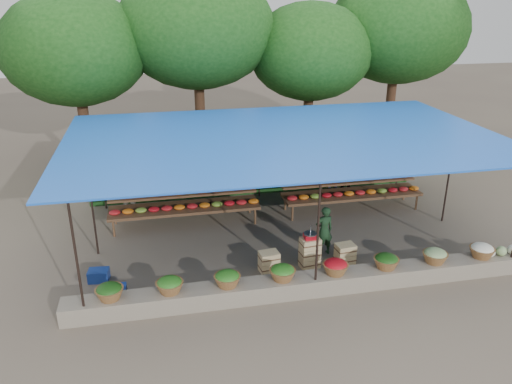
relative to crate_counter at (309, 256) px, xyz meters
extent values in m
plane|color=brown|center=(-0.22, 1.71, -0.31)|extent=(60.00, 60.00, 0.00)
cube|color=gray|center=(-0.22, -1.04, -0.11)|extent=(10.60, 0.55, 0.40)
cylinder|color=black|center=(-5.02, -1.19, 1.09)|extent=(0.05, 0.05, 2.80)
cylinder|color=black|center=(-0.22, -1.19, 1.09)|extent=(0.05, 0.05, 2.80)
cylinder|color=black|center=(-5.02, 1.71, 1.09)|extent=(0.05, 0.05, 2.80)
cylinder|color=black|center=(4.58, 1.71, 1.09)|extent=(0.05, 0.05, 2.80)
cylinder|color=black|center=(-5.02, 4.61, 1.09)|extent=(0.05, 0.05, 2.80)
cylinder|color=black|center=(-0.22, 4.61, 1.09)|extent=(0.05, 0.05, 2.80)
cylinder|color=black|center=(4.58, 4.61, 1.09)|extent=(0.05, 0.05, 2.80)
cube|color=blue|center=(-0.22, 1.71, 2.49)|extent=(10.80, 6.60, 0.04)
cube|color=blue|center=(-0.22, -0.29, 2.31)|extent=(10.80, 2.19, 0.26)
cube|color=blue|center=(-0.22, 3.71, 2.31)|extent=(10.80, 2.19, 0.26)
cylinder|color=#9C9CA1|center=(-0.22, 3.11, 1.71)|extent=(9.60, 0.01, 0.01)
ellipsoid|color=#FFF828|center=(-4.72, 3.11, 1.43)|extent=(0.23, 0.17, 0.30)
ellipsoid|color=#FFF828|center=(-4.24, 3.11, 1.43)|extent=(0.23, 0.17, 0.30)
ellipsoid|color=#FFF828|center=(-3.77, 3.11, 1.43)|extent=(0.23, 0.17, 0.30)
ellipsoid|color=#FFF828|center=(-3.30, 3.11, 1.43)|extent=(0.23, 0.17, 0.30)
ellipsoid|color=#FFF828|center=(-2.82, 3.11, 1.43)|extent=(0.23, 0.17, 0.30)
ellipsoid|color=#FFF828|center=(-2.35, 3.11, 1.43)|extent=(0.23, 0.17, 0.30)
ellipsoid|color=#FFF828|center=(-1.87, 3.11, 1.43)|extent=(0.23, 0.17, 0.30)
ellipsoid|color=#FFF828|center=(-1.40, 3.11, 1.43)|extent=(0.23, 0.17, 0.30)
ellipsoid|color=#FFF828|center=(-0.93, 3.11, 1.43)|extent=(0.23, 0.17, 0.30)
ellipsoid|color=#FFF828|center=(-0.45, 3.11, 1.43)|extent=(0.23, 0.17, 0.30)
ellipsoid|color=#FFF828|center=(0.02, 3.11, 1.43)|extent=(0.23, 0.17, 0.30)
ellipsoid|color=#FFF828|center=(0.49, 3.11, 1.43)|extent=(0.23, 0.17, 0.30)
ellipsoid|color=#FFF828|center=(0.97, 3.11, 1.43)|extent=(0.23, 0.17, 0.30)
ellipsoid|color=#FFF828|center=(1.44, 3.11, 1.43)|extent=(0.23, 0.17, 0.30)
ellipsoid|color=#FFF828|center=(1.92, 3.11, 1.43)|extent=(0.23, 0.17, 0.30)
ellipsoid|color=#FFF828|center=(2.39, 3.11, 1.43)|extent=(0.23, 0.17, 0.30)
ellipsoid|color=#FFF828|center=(2.86, 3.11, 1.43)|extent=(0.23, 0.17, 0.30)
ellipsoid|color=#FFF828|center=(3.34, 3.11, 1.43)|extent=(0.23, 0.17, 0.30)
ellipsoid|color=#FFF828|center=(3.81, 3.11, 1.43)|extent=(0.23, 0.17, 0.30)
ellipsoid|color=#FFF828|center=(4.28, 3.11, 1.43)|extent=(0.23, 0.17, 0.30)
ellipsoid|color=#1B4B14|center=(-4.52, -1.04, 0.31)|extent=(0.52, 0.52, 0.23)
ellipsoid|color=#2B701D|center=(-3.32, -1.04, 0.31)|extent=(0.52, 0.52, 0.23)
ellipsoid|color=#2B701D|center=(-2.12, -1.04, 0.31)|extent=(0.52, 0.52, 0.23)
ellipsoid|color=#2B701D|center=(-0.92, -1.04, 0.31)|extent=(0.52, 0.52, 0.23)
ellipsoid|color=#B10E18|center=(0.28, -1.04, 0.31)|extent=(0.52, 0.52, 0.23)
ellipsoid|color=#1B4B14|center=(1.48, -1.04, 0.31)|extent=(0.52, 0.52, 0.23)
ellipsoid|color=#8DB16F|center=(2.68, -1.04, 0.31)|extent=(0.52, 0.52, 0.23)
ellipsoid|color=white|center=(3.88, -1.04, 0.31)|extent=(0.52, 0.52, 0.23)
cube|color=#1E4B1B|center=(-0.22, 4.86, 0.94)|extent=(10.60, 0.06, 2.50)
cylinder|color=#311D12|center=(-5.72, 7.51, 1.67)|extent=(0.36, 0.36, 3.97)
ellipsoid|color=#0F370F|center=(-5.72, 7.51, 4.15)|extent=(4.77, 4.77, 3.69)
cylinder|color=#311D12|center=(-1.72, 7.91, 1.93)|extent=(0.36, 0.36, 4.48)
ellipsoid|color=#0F370F|center=(-1.72, 7.91, 4.73)|extent=(5.39, 5.39, 4.17)
cylinder|color=#311D12|center=(2.28, 7.61, 1.55)|extent=(0.36, 0.36, 3.71)
ellipsoid|color=#0F370F|center=(2.28, 7.61, 3.87)|extent=(4.47, 4.47, 3.45)
cylinder|color=#311D12|center=(5.78, 8.01, 1.87)|extent=(0.36, 0.36, 4.35)
ellipsoid|color=#0F370F|center=(5.78, 8.01, 4.59)|extent=(5.24, 5.24, 4.05)
cube|color=#553422|center=(-2.72, 3.01, 0.19)|extent=(4.20, 0.95, 0.08)
cube|color=#553422|center=(-2.72, 3.31, 0.47)|extent=(4.20, 0.35, 0.06)
cylinder|color=#553422|center=(-4.67, 2.61, -0.06)|extent=(0.06, 0.06, 0.50)
cylinder|color=#553422|center=(-0.77, 2.61, -0.06)|extent=(0.06, 0.06, 0.50)
cylinder|color=#553422|center=(-4.67, 3.41, -0.06)|extent=(0.06, 0.06, 0.50)
cylinder|color=#553422|center=(-0.77, 3.41, -0.06)|extent=(0.06, 0.06, 0.50)
ellipsoid|color=red|center=(-4.62, 2.86, 0.29)|extent=(0.31, 0.26, 0.13)
ellipsoid|color=olive|center=(-4.62, 3.31, 0.56)|extent=(0.26, 0.22, 0.12)
ellipsoid|color=orange|center=(-4.27, 2.86, 0.29)|extent=(0.31, 0.26, 0.13)
ellipsoid|color=#B10E18|center=(-4.27, 3.31, 0.56)|extent=(0.26, 0.22, 0.12)
ellipsoid|color=olive|center=(-3.92, 2.86, 0.29)|extent=(0.31, 0.26, 0.13)
ellipsoid|color=red|center=(-3.92, 3.31, 0.56)|extent=(0.26, 0.22, 0.12)
ellipsoid|color=#B10E18|center=(-3.57, 2.86, 0.29)|extent=(0.31, 0.26, 0.13)
ellipsoid|color=orange|center=(-3.57, 3.31, 0.56)|extent=(0.26, 0.22, 0.12)
ellipsoid|color=red|center=(-3.22, 2.86, 0.29)|extent=(0.31, 0.26, 0.13)
ellipsoid|color=red|center=(-3.22, 3.31, 0.56)|extent=(0.26, 0.22, 0.12)
ellipsoid|color=orange|center=(-2.87, 2.86, 0.29)|extent=(0.31, 0.26, 0.13)
ellipsoid|color=orange|center=(-2.87, 3.31, 0.56)|extent=(0.26, 0.22, 0.12)
ellipsoid|color=red|center=(-2.52, 2.86, 0.29)|extent=(0.31, 0.26, 0.13)
ellipsoid|color=olive|center=(-2.52, 3.31, 0.56)|extent=(0.26, 0.22, 0.12)
ellipsoid|color=orange|center=(-2.17, 2.86, 0.29)|extent=(0.31, 0.26, 0.13)
ellipsoid|color=#B10E18|center=(-2.17, 3.31, 0.56)|extent=(0.26, 0.22, 0.12)
ellipsoid|color=olive|center=(-1.82, 2.86, 0.29)|extent=(0.31, 0.26, 0.13)
ellipsoid|color=red|center=(-1.82, 3.31, 0.56)|extent=(0.26, 0.22, 0.12)
ellipsoid|color=#B10E18|center=(-1.47, 2.86, 0.29)|extent=(0.31, 0.26, 0.13)
ellipsoid|color=orange|center=(-1.47, 3.31, 0.56)|extent=(0.26, 0.22, 0.12)
ellipsoid|color=red|center=(-1.12, 2.86, 0.29)|extent=(0.31, 0.26, 0.13)
ellipsoid|color=red|center=(-1.12, 3.31, 0.56)|extent=(0.26, 0.22, 0.12)
ellipsoid|color=orange|center=(-0.77, 2.86, 0.29)|extent=(0.31, 0.26, 0.13)
ellipsoid|color=orange|center=(-0.77, 3.31, 0.56)|extent=(0.26, 0.22, 0.12)
cube|color=#553422|center=(2.28, 3.01, 0.19)|extent=(4.20, 0.95, 0.08)
cube|color=#553422|center=(2.28, 3.31, 0.47)|extent=(4.20, 0.35, 0.06)
cylinder|color=#553422|center=(0.33, 2.61, -0.06)|extent=(0.06, 0.06, 0.50)
cylinder|color=#553422|center=(4.23, 2.61, -0.06)|extent=(0.06, 0.06, 0.50)
cylinder|color=#553422|center=(0.33, 3.41, -0.06)|extent=(0.06, 0.06, 0.50)
cylinder|color=#553422|center=(4.23, 3.41, -0.06)|extent=(0.06, 0.06, 0.50)
ellipsoid|color=red|center=(0.38, 2.86, 0.29)|extent=(0.31, 0.26, 0.13)
ellipsoid|color=olive|center=(0.38, 3.31, 0.56)|extent=(0.26, 0.22, 0.12)
ellipsoid|color=orange|center=(0.73, 2.86, 0.29)|extent=(0.31, 0.26, 0.13)
ellipsoid|color=#B10E18|center=(0.73, 3.31, 0.56)|extent=(0.26, 0.22, 0.12)
ellipsoid|color=olive|center=(1.08, 2.86, 0.29)|extent=(0.31, 0.26, 0.13)
ellipsoid|color=red|center=(1.08, 3.31, 0.56)|extent=(0.26, 0.22, 0.12)
ellipsoid|color=#B10E18|center=(1.43, 2.86, 0.29)|extent=(0.31, 0.26, 0.13)
ellipsoid|color=orange|center=(1.43, 3.31, 0.56)|extent=(0.26, 0.22, 0.12)
ellipsoid|color=red|center=(1.78, 2.86, 0.29)|extent=(0.31, 0.26, 0.13)
ellipsoid|color=red|center=(1.78, 3.31, 0.56)|extent=(0.26, 0.22, 0.12)
ellipsoid|color=orange|center=(2.13, 2.86, 0.29)|extent=(0.31, 0.26, 0.13)
ellipsoid|color=orange|center=(2.13, 3.31, 0.56)|extent=(0.26, 0.22, 0.12)
ellipsoid|color=red|center=(2.48, 2.86, 0.29)|extent=(0.31, 0.26, 0.13)
ellipsoid|color=olive|center=(2.48, 3.31, 0.56)|extent=(0.26, 0.22, 0.12)
ellipsoid|color=orange|center=(2.83, 2.86, 0.29)|extent=(0.31, 0.26, 0.13)
ellipsoid|color=#B10E18|center=(2.83, 3.31, 0.56)|extent=(0.26, 0.22, 0.12)
ellipsoid|color=olive|center=(3.18, 2.86, 0.29)|extent=(0.31, 0.26, 0.13)
ellipsoid|color=red|center=(3.18, 3.31, 0.56)|extent=(0.26, 0.22, 0.12)
ellipsoid|color=#B10E18|center=(3.53, 2.86, 0.29)|extent=(0.31, 0.26, 0.13)
ellipsoid|color=orange|center=(3.53, 3.31, 0.56)|extent=(0.26, 0.22, 0.12)
ellipsoid|color=red|center=(3.88, 2.86, 0.29)|extent=(0.31, 0.26, 0.13)
ellipsoid|color=red|center=(3.88, 3.31, 0.56)|extent=(0.26, 0.22, 0.12)
ellipsoid|color=orange|center=(4.23, 2.86, 0.29)|extent=(0.31, 0.26, 0.13)
ellipsoid|color=orange|center=(4.23, 3.31, 0.56)|extent=(0.26, 0.22, 0.12)
cube|color=tan|center=(-0.97, 0.00, -0.19)|extent=(0.48, 0.39, 0.25)
cube|color=tan|center=(-0.97, 0.00, 0.07)|extent=(0.48, 0.39, 0.25)
cube|color=tan|center=(0.03, 0.00, -0.19)|extent=(0.48, 0.39, 0.25)
cube|color=tan|center=(0.03, 0.00, 0.07)|extent=(0.48, 0.39, 0.25)
cube|color=tan|center=(0.03, 0.00, 0.33)|extent=(0.48, 0.39, 0.25)
cube|color=tan|center=(0.93, 0.00, -0.19)|extent=(0.48, 0.39, 0.25)
cube|color=tan|center=(0.93, 0.00, 0.07)|extent=(0.48, 0.39, 0.25)
cube|color=#B10E1B|center=(0.02, 0.00, 0.52)|extent=(0.29, 0.25, 0.12)
cylinder|color=#9C9CA1|center=(0.02, 0.00, 0.59)|extent=(0.31, 0.31, 0.03)
cylinder|color=#9C9CA1|center=(0.02, 0.00, 0.68)|extent=(0.03, 0.03, 0.21)
imported|color=#17331B|center=(0.57, 0.57, 0.33)|extent=(0.51, 0.37, 1.28)
imported|color=slate|center=(-4.23, 3.70, 0.45)|extent=(0.83, 0.69, 1.52)
imported|color=slate|center=(2.15, 4.19, 0.61)|extent=(1.22, 0.73, 1.85)
imported|color=slate|center=(2.44, 4.00, 0.53)|extent=(0.98, 0.98, 1.67)
cube|color=navy|center=(-4.47, -0.41, -0.17)|extent=(0.47, 0.34, 0.28)
cube|color=navy|center=(-4.89, 0.40, -0.17)|extent=(0.49, 0.37, 0.27)
camera|label=1|loc=(-3.36, -10.01, 5.88)|focal=35.00mm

